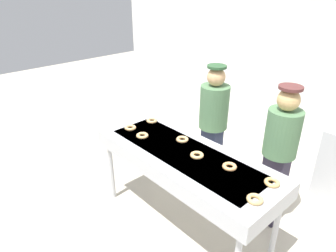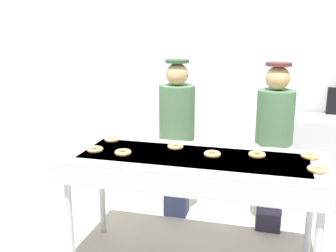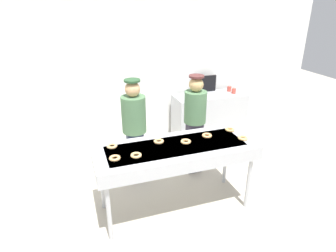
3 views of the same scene
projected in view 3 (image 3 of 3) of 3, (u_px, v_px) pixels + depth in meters
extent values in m
plane|color=beige|center=(175.00, 206.00, 4.15)|extent=(16.00, 16.00, 0.00)
cube|color=white|center=(133.00, 66.00, 5.61)|extent=(8.00, 0.12, 3.02)
cube|color=#B7BABF|center=(176.00, 152.00, 3.80)|extent=(2.10, 0.79, 0.19)
cube|color=slate|center=(176.00, 148.00, 3.78)|extent=(1.78, 0.56, 0.08)
cylinder|color=#B7BABF|center=(109.00, 213.00, 3.44)|extent=(0.06, 0.06, 0.79)
cylinder|color=#B7BABF|center=(248.00, 183.00, 4.00)|extent=(0.06, 0.06, 0.79)
cylinder|color=#B7BABF|center=(102.00, 184.00, 3.98)|extent=(0.06, 0.06, 0.79)
cylinder|color=#B7BABF|center=(225.00, 161.00, 4.55)|extent=(0.06, 0.06, 0.79)
torus|color=#DEAE6B|center=(136.00, 155.00, 3.49)|extent=(0.19, 0.19, 0.04)
torus|color=#DEAD69|center=(186.00, 142.00, 3.83)|extent=(0.19, 0.19, 0.04)
torus|color=#E3AD61|center=(230.00, 129.00, 4.18)|extent=(0.17, 0.17, 0.04)
torus|color=#E6B06E|center=(115.00, 158.00, 3.43)|extent=(0.16, 0.16, 0.04)
torus|color=#E1AF68|center=(243.00, 138.00, 3.93)|extent=(0.19, 0.19, 0.04)
torus|color=tan|center=(159.00, 141.00, 3.83)|extent=(0.19, 0.19, 0.04)
torus|color=#EFA863|center=(207.00, 136.00, 4.00)|extent=(0.16, 0.16, 0.04)
torus|color=#E0AF6F|center=(112.00, 146.00, 3.71)|extent=(0.18, 0.18, 0.04)
cube|color=#2A2537|center=(194.00, 147.00, 4.85)|extent=(0.24, 0.18, 0.90)
cylinder|color=#4C724C|center=(195.00, 107.00, 4.56)|extent=(0.35, 0.35, 0.50)
sphere|color=tan|center=(196.00, 84.00, 4.42)|extent=(0.22, 0.22, 0.22)
cylinder|color=#512826|center=(197.00, 76.00, 4.37)|extent=(0.23, 0.23, 0.03)
cube|color=#242B45|center=(136.00, 156.00, 4.64)|extent=(0.24, 0.18, 0.84)
cylinder|color=#4C724C|center=(134.00, 114.00, 4.35)|extent=(0.36, 0.36, 0.56)
sphere|color=tan|center=(132.00, 89.00, 4.20)|extent=(0.22, 0.22, 0.22)
cylinder|color=#264929|center=(132.00, 80.00, 4.15)|extent=(0.23, 0.23, 0.03)
cube|color=#B7BABF|center=(209.00, 116.00, 6.08)|extent=(1.47, 0.58, 0.92)
cylinder|color=#CC4C3F|center=(229.00, 89.00, 6.10)|extent=(0.09, 0.09, 0.11)
cylinder|color=#CC4C3F|center=(234.00, 91.00, 5.96)|extent=(0.09, 0.09, 0.11)
cube|color=black|center=(205.00, 84.00, 6.03)|extent=(0.46, 0.04, 0.33)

